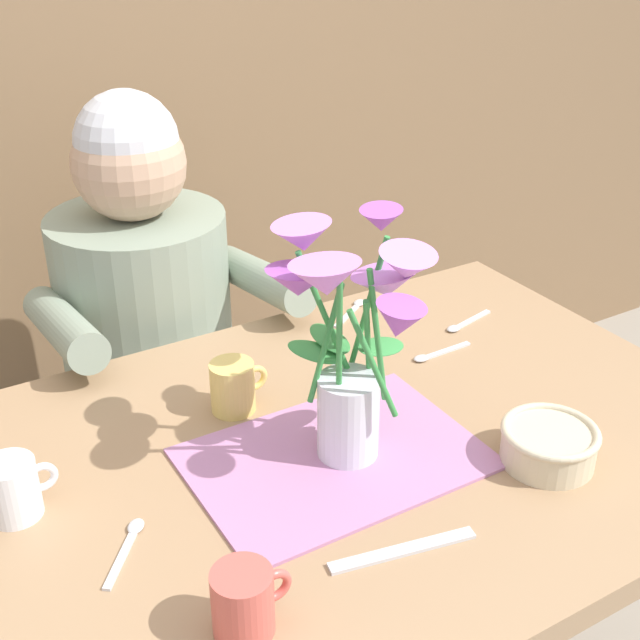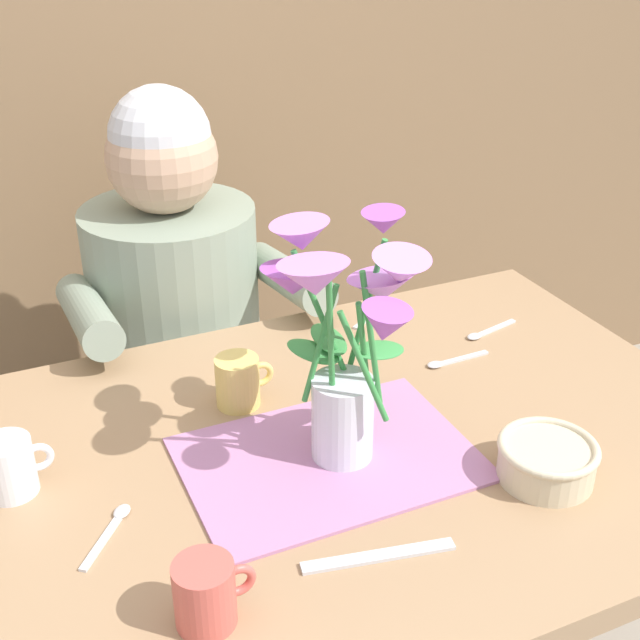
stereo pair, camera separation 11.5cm
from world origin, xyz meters
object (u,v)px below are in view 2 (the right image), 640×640
object	(u,v)px
tea_cup	(10,467)
dinner_knife	(379,556)
flower_vase	(344,331)
ceramic_mug	(206,593)
seated_person	(181,361)
coffee_cup	(239,381)
ceramic_bowl	(547,459)

from	to	relation	value
tea_cup	dinner_knife	bearing A→B (deg)	-38.87
flower_vase	ceramic_mug	size ratio (longest dim) A/B	3.61
seated_person	ceramic_mug	xyz separation A→B (m)	(-0.20, -0.85, 0.22)
dinner_knife	ceramic_mug	bearing A→B (deg)	-166.72
coffee_cup	tea_cup	bearing A→B (deg)	-167.73
ceramic_mug	coffee_cup	bearing A→B (deg)	65.94
seated_person	flower_vase	bearing A→B (deg)	-85.73
flower_vase	coffee_cup	xyz separation A→B (m)	(-0.09, 0.19, -0.16)
ceramic_mug	seated_person	bearing A→B (deg)	76.96
seated_person	coffee_cup	xyz separation A→B (m)	(-0.02, -0.46, 0.22)
ceramic_bowl	tea_cup	xyz separation A→B (m)	(-0.66, 0.27, 0.01)
flower_vase	dinner_knife	world-z (taller)	flower_vase
flower_vase	seated_person	bearing A→B (deg)	95.83
flower_vase	dinner_knife	xyz separation A→B (m)	(-0.05, -0.20, -0.20)
flower_vase	tea_cup	xyz separation A→B (m)	(-0.43, 0.11, -0.16)
tea_cup	ceramic_mug	distance (m)	0.36
seated_person	tea_cup	bearing A→B (deg)	-125.98
seated_person	coffee_cup	bearing A→B (deg)	-94.30
tea_cup	ceramic_mug	size ratio (longest dim) A/B	1.00
ceramic_bowl	dinner_knife	bearing A→B (deg)	-171.36
dinner_knife	flower_vase	bearing A→B (deg)	87.95
ceramic_bowl	dinner_knife	distance (m)	0.28
seated_person	flower_vase	distance (m)	0.75
seated_person	tea_cup	xyz separation A→B (m)	(-0.36, -0.53, 0.22)
flower_vase	ceramic_mug	bearing A→B (deg)	-141.93
ceramic_bowl	tea_cup	world-z (taller)	tea_cup
ceramic_bowl	tea_cup	size ratio (longest dim) A/B	1.46
ceramic_bowl	ceramic_mug	world-z (taller)	ceramic_mug
seated_person	ceramic_bowl	xyz separation A→B (m)	(0.30, -0.80, 0.21)
coffee_cup	flower_vase	bearing A→B (deg)	-64.74
tea_cup	ceramic_mug	xyz separation A→B (m)	(0.17, -0.32, 0.00)
ceramic_bowl	seated_person	bearing A→B (deg)	110.30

